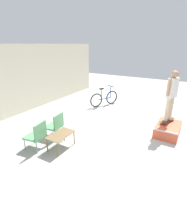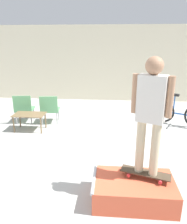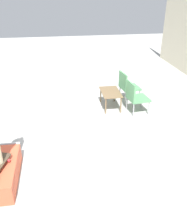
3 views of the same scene
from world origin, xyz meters
name	(u,v)px [view 1 (image 1 of 3)]	position (x,y,z in m)	size (l,w,h in m)	color
ground_plane	(120,144)	(0.00, 0.00, 0.00)	(24.00, 24.00, 0.00)	#A8A8A3
house_wall_back	(13,81)	(0.00, 4.99, 1.50)	(12.00, 0.06, 3.00)	beige
skate_ramp_box	(168,129)	(1.51, -1.15, 0.18)	(1.25, 0.76, 0.38)	#DB5638
skateboard_on_ramp	(167,120)	(1.69, -1.06, 0.44)	(0.78, 0.42, 0.07)	#473828
person_skater	(172,92)	(1.69, -1.06, 1.48)	(0.53, 0.33, 1.74)	#C6B793
coffee_table	(61,136)	(-1.11, 1.48, 0.41)	(0.86, 0.51, 0.47)	brown
patio_chair_left	(37,134)	(-1.49, 2.06, 0.48)	(0.59, 0.59, 0.87)	#99999E
patio_chair_right	(55,125)	(-0.70, 2.06, 0.48)	(0.58, 0.58, 0.87)	#99999E
bicycle	(104,98)	(3.13, 2.22, 0.38)	(1.52, 0.82, 0.98)	black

